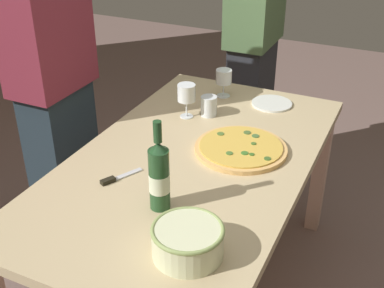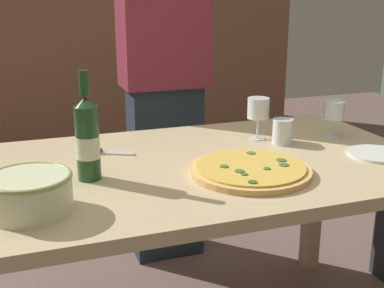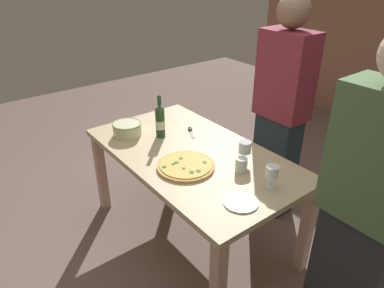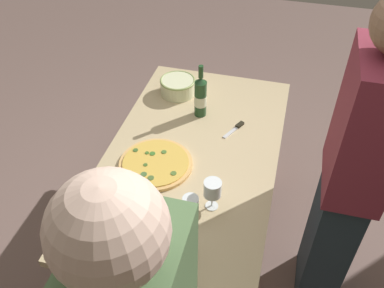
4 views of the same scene
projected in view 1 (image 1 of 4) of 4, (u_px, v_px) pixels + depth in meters
name	position (u px, v px, depth m)	size (l,w,h in m)	color
dining_table	(192.00, 177.00, 2.05)	(1.60, 0.90, 0.75)	tan
pizza	(241.00, 148.00, 2.05)	(0.38, 0.38, 0.03)	#E3AE64
serving_bowl	(188.00, 240.00, 1.49)	(0.22, 0.22, 0.10)	beige
wine_bottle	(159.00, 176.00, 1.66)	(0.07, 0.07, 0.33)	#204624
wine_glass_near_pizza	(224.00, 78.00, 2.49)	(0.08, 0.08, 0.14)	white
wine_glass_by_bottle	(186.00, 94.00, 2.28)	(0.08, 0.08, 0.16)	white
cup_amber	(209.00, 106.00, 2.33)	(0.08, 0.08, 0.09)	white
side_plate	(272.00, 104.00, 2.45)	(0.20, 0.20, 0.01)	white
pizza_knife	(116.00, 178.00, 1.87)	(0.16, 0.10, 0.02)	silver
person_host	(53.00, 80.00, 2.32)	(0.40, 0.24, 1.76)	#212F38
person_guest_left	(254.00, 37.00, 2.91)	(0.41, 0.24, 1.76)	#2A2D33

